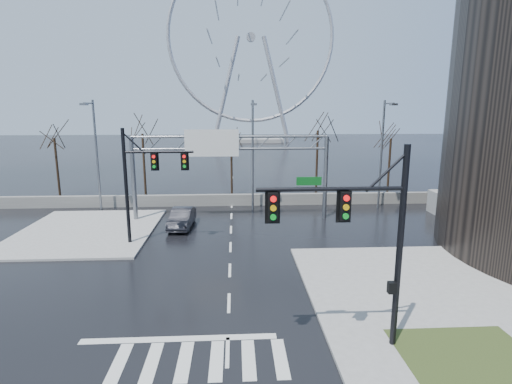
{
  "coord_description": "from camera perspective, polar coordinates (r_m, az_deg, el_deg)",
  "views": [
    {
      "loc": [
        0.37,
        -17.88,
        9.23
      ],
      "look_at": [
        1.7,
        7.11,
        4.0
      ],
      "focal_mm": 28.0,
      "sensor_mm": 36.0,
      "label": 1
    }
  ],
  "objects": [
    {
      "name": "sidewalk_far",
      "position": [
        33.26,
        -22.99,
        -5.14
      ],
      "size": [
        10.0,
        12.0,
        0.15
      ],
      "primitive_type": "cube",
      "color": "gray",
      "rests_on": "ground"
    },
    {
      "name": "ferris_wheel",
      "position": [
        114.24,
        -0.73,
        20.31
      ],
      "size": [
        45.0,
        6.0,
        50.91
      ],
      "color": "gray",
      "rests_on": "ground"
    },
    {
      "name": "sidewalk_right_ext",
      "position": [
        23.92,
        21.44,
        -11.57
      ],
      "size": [
        12.0,
        10.0,
        0.15
      ],
      "primitive_type": "cube",
      "color": "gray",
      "rests_on": "ground"
    },
    {
      "name": "streetlight_mid",
      "position": [
        36.24,
        -0.45,
        6.51
      ],
      "size": [
        0.5,
        2.55,
        10.0
      ],
      "color": "slate",
      "rests_on": "ground"
    },
    {
      "name": "barrier_wall",
      "position": [
        38.87,
        -3.51,
        -1.12
      ],
      "size": [
        52.0,
        0.5,
        1.1
      ],
      "primitive_type": "cube",
      "color": "slate",
      "rests_on": "ground"
    },
    {
      "name": "signal_mast_far",
      "position": [
        27.91,
        -15.93,
        2.28
      ],
      "size": [
        4.72,
        0.41,
        8.0
      ],
      "color": "black",
      "rests_on": "ground"
    },
    {
      "name": "tree_far_right",
      "position": [
        45.23,
        18.66,
        6.35
      ],
      "size": [
        3.4,
        3.4,
        6.8
      ],
      "color": "black",
      "rests_on": "ground"
    },
    {
      "name": "tree_far_left",
      "position": [
        45.88,
        -26.79,
        5.98
      ],
      "size": [
        3.5,
        3.5,
        7.0
      ],
      "color": "black",
      "rests_on": "ground"
    },
    {
      "name": "signal_mast_near",
      "position": [
        15.28,
        15.37,
        -5.2
      ],
      "size": [
        5.52,
        0.41,
        8.0
      ],
      "color": "black",
      "rests_on": "ground"
    },
    {
      "name": "ground",
      "position": [
        20.13,
        -3.89,
        -15.52
      ],
      "size": [
        260.0,
        260.0,
        0.0
      ],
      "primitive_type": "plane",
      "color": "black",
      "rests_on": "ground"
    },
    {
      "name": "sign_gantry",
      "position": [
        33.1,
        -4.32,
        4.74
      ],
      "size": [
        16.36,
        0.4,
        7.6
      ],
      "color": "slate",
      "rests_on": "ground"
    },
    {
      "name": "tree_left",
      "position": [
        42.55,
        -15.87,
        6.97
      ],
      "size": [
        3.75,
        3.75,
        7.5
      ],
      "color": "black",
      "rests_on": "ground"
    },
    {
      "name": "streetlight_left",
      "position": [
        38.25,
        -22.02,
        5.94
      ],
      "size": [
        0.5,
        2.55,
        10.0
      ],
      "color": "slate",
      "rests_on": "ground"
    },
    {
      "name": "tree_right",
      "position": [
        42.38,
        8.79,
        7.59
      ],
      "size": [
        3.9,
        3.9,
        7.8
      ],
      "color": "black",
      "rests_on": "ground"
    },
    {
      "name": "streetlight_right",
      "position": [
        38.68,
        17.71,
        6.29
      ],
      "size": [
        0.5,
        2.55,
        10.0
      ],
      "color": "slate",
      "rests_on": "ground"
    },
    {
      "name": "car",
      "position": [
        32.2,
        -10.55,
        -3.66
      ],
      "size": [
        1.87,
        4.67,
        1.51
      ],
      "primitive_type": "imported",
      "rotation": [
        0.0,
        0.0,
        -0.06
      ],
      "color": "black",
      "rests_on": "ground"
    },
    {
      "name": "grass_strip",
      "position": [
        17.97,
        28.04,
        -20.04
      ],
      "size": [
        5.0,
        4.0,
        0.02
      ],
      "primitive_type": "cube",
      "color": "#313F1A",
      "rests_on": "sidewalk_near"
    },
    {
      "name": "tree_center",
      "position": [
        42.58,
        -3.55,
        6.31
      ],
      "size": [
        3.25,
        3.25,
        6.5
      ],
      "color": "black",
      "rests_on": "ground"
    }
  ]
}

